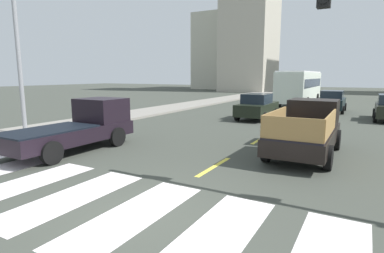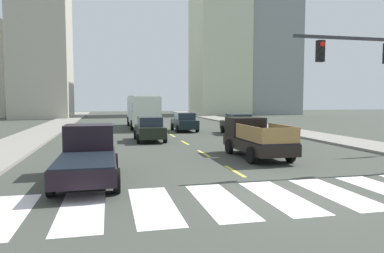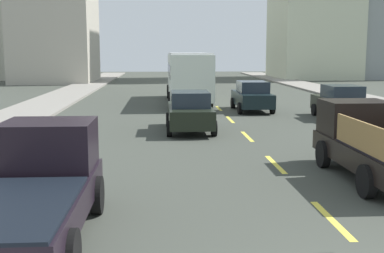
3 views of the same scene
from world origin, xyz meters
The scene contains 15 objects.
sidewalk_left centered at (-10.83, 18.00, 0.07)m, with size 3.36×110.00×0.15m, color gray.
lane_dash_0 centered at (0.00, 4.00, 0.00)m, with size 0.16×2.40×0.01m, color yellow.
lane_dash_1 centered at (0.00, 9.00, 0.00)m, with size 0.16×2.40×0.01m, color yellow.
lane_dash_2 centered at (0.00, 14.00, 0.00)m, with size 0.16×2.40×0.01m, color yellow.
lane_dash_3 centered at (0.00, 19.00, 0.00)m, with size 0.16×2.40×0.01m, color yellow.
lane_dash_4 centered at (0.00, 24.00, 0.00)m, with size 0.16×2.40×0.01m, color yellow.
lane_dash_5 centered at (0.00, 29.00, 0.00)m, with size 0.16×2.40×0.01m, color yellow.
lane_dash_6 centered at (0.00, 34.00, 0.00)m, with size 0.16×2.40×0.01m, color yellow.
lane_dash_7 centered at (0.00, 39.00, 0.00)m, with size 0.16×2.40×0.01m, color yellow.
pickup_stakebed centered at (2.29, 7.42, 0.94)m, with size 2.18×5.20×1.96m.
pickup_dark centered at (-5.79, 3.64, 0.92)m, with size 2.18×5.20×1.96m.
city_bus centered at (-1.69, 27.41, 1.95)m, with size 2.72×10.80×3.32m.
sedan_mid centered at (1.75, 22.55, 0.86)m, with size 2.02×4.40×1.72m.
sedan_near_right centered at (5.64, 18.93, 0.86)m, with size 2.02×4.40×1.72m.
sedan_far centered at (-2.23, 15.49, 0.86)m, with size 2.02×4.40×1.72m.
Camera 3 is at (-3.43, -5.45, 3.38)m, focal length 46.19 mm.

